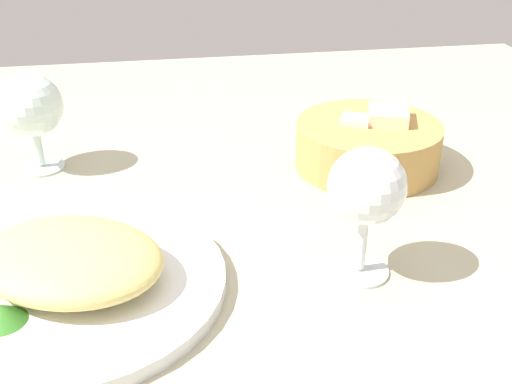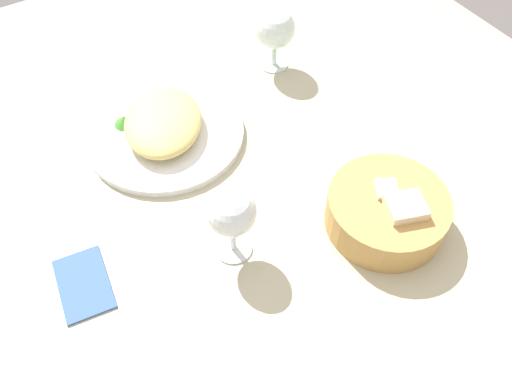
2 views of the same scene
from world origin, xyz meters
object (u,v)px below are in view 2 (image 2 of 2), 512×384
(bread_basket, at_px, (387,211))
(wine_glass_near, at_px, (231,214))
(folded_napkin, at_px, (83,283))
(wine_glass_far, at_px, (275,30))
(plate, at_px, (165,133))

(bread_basket, distance_m, wine_glass_near, 0.24)
(folded_napkin, bearing_deg, bread_basket, -100.66)
(wine_glass_near, relative_size, wine_glass_far, 1.04)
(plate, distance_m, bread_basket, 0.41)
(bread_basket, relative_size, wine_glass_near, 1.42)
(plate, xyz_separation_m, wine_glass_near, (0.27, -0.02, 0.08))
(plate, height_order, bread_basket, bread_basket)
(plate, bearing_deg, bread_basket, 30.55)
(plate, bearing_deg, folded_napkin, -48.05)
(wine_glass_far, distance_m, folded_napkin, 0.57)
(bread_basket, bearing_deg, plate, -149.45)
(wine_glass_far, height_order, folded_napkin, wine_glass_far)
(wine_glass_near, height_order, folded_napkin, wine_glass_near)
(plate, bearing_deg, wine_glass_far, 103.51)
(wine_glass_near, bearing_deg, bread_basket, 69.51)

